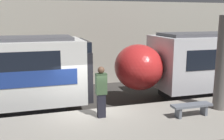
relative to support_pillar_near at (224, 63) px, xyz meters
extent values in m
plane|color=#33302D|center=(-4.84, 1.37, -2.75)|extent=(120.00, 120.00, 0.00)
cube|color=#B2AD9E|center=(-4.84, 8.83, -0.01)|extent=(50.00, 0.15, 5.48)
cylinder|color=slate|center=(0.00, 0.00, 0.00)|extent=(0.57, 0.57, 3.56)
ellipsoid|color=red|center=(-1.75, 4.10, -0.80)|extent=(2.42, 2.82, 2.31)
sphere|color=#F2EFCC|center=(-2.70, 4.10, -1.21)|extent=(0.20, 0.20, 0.20)
cube|color=black|center=(-4.58, 4.10, -0.88)|extent=(0.25, 3.01, 2.20)
cube|color=black|center=(-4.58, 4.10, 0.22)|extent=(0.25, 2.70, 0.88)
sphere|color=#EA4C42|center=(-4.42, 3.41, -1.27)|extent=(0.18, 0.18, 0.18)
sphere|color=#EA4C42|center=(-4.42, 4.79, -1.27)|extent=(0.18, 0.18, 0.18)
cube|color=black|center=(-4.65, 0.45, -1.36)|extent=(0.28, 0.20, 0.85)
cube|color=#3D5638|center=(-4.65, 0.45, -0.56)|extent=(0.38, 0.24, 0.74)
sphere|color=brown|center=(-4.65, 0.45, -0.07)|extent=(0.24, 0.24, 0.24)
cube|color=slate|center=(-2.06, -0.39, -1.58)|extent=(0.10, 0.32, 0.41)
cube|color=slate|center=(-1.01, -0.39, -1.58)|extent=(0.10, 0.32, 0.41)
cube|color=slate|center=(-1.54, -0.39, -1.37)|extent=(1.50, 0.40, 0.08)
camera|label=1|loc=(-6.81, -8.09, 1.72)|focal=42.00mm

